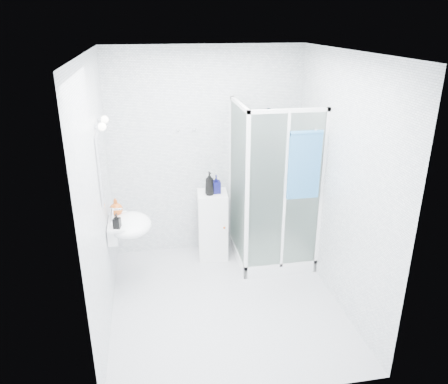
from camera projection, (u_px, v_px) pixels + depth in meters
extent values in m
cube|color=white|center=(225.00, 191.00, 4.26)|extent=(2.40, 2.60, 2.60)
cube|color=silver|center=(225.00, 302.00, 4.74)|extent=(2.40, 2.60, 0.01)
cube|color=silver|center=(225.00, 52.00, 3.78)|extent=(2.40, 2.60, 0.01)
cube|color=white|center=(271.00, 253.00, 5.62)|extent=(0.90, 0.90, 0.12)
cube|color=white|center=(240.00, 105.00, 4.84)|extent=(0.04, 0.90, 0.04)
cube|color=white|center=(289.00, 111.00, 4.51)|extent=(0.90, 0.04, 0.04)
cube|color=white|center=(247.00, 201.00, 4.81)|extent=(0.04, 0.04, 2.00)
cube|color=white|center=(238.00, 184.00, 5.18)|extent=(0.02, 0.82, 1.84)
cube|color=white|center=(285.00, 195.00, 4.85)|extent=(0.82, 0.02, 1.84)
cube|color=white|center=(285.00, 195.00, 4.86)|extent=(0.03, 0.04, 1.84)
cylinder|color=silver|center=(266.00, 148.00, 5.50)|extent=(0.02, 0.02, 1.00)
cylinder|color=silver|center=(268.00, 111.00, 5.30)|extent=(0.09, 0.05, 0.09)
cylinder|color=silver|center=(268.00, 169.00, 5.64)|extent=(0.12, 0.04, 0.12)
cylinder|color=silver|center=(315.00, 129.00, 4.60)|extent=(0.03, 0.05, 0.03)
cube|color=white|center=(114.00, 230.00, 4.69)|extent=(0.10, 0.40, 0.18)
ellipsoid|color=white|center=(130.00, 225.00, 4.70)|extent=(0.46, 0.56, 0.20)
cube|color=white|center=(118.00, 222.00, 4.66)|extent=(0.16, 0.50, 0.02)
cylinder|color=silver|center=(112.00, 215.00, 4.62)|extent=(0.04, 0.04, 0.16)
cylinder|color=silver|center=(116.00, 209.00, 4.60)|extent=(0.12, 0.02, 0.02)
cube|color=white|center=(102.00, 164.00, 4.40)|extent=(0.02, 0.60, 0.70)
cylinder|color=silver|center=(98.00, 127.00, 4.10)|extent=(0.05, 0.04, 0.04)
sphere|color=white|center=(102.00, 127.00, 4.11)|extent=(0.08, 0.08, 0.08)
cylinder|color=silver|center=(100.00, 120.00, 4.39)|extent=(0.05, 0.04, 0.04)
sphere|color=white|center=(104.00, 120.00, 4.40)|extent=(0.08, 0.08, 0.08)
cylinder|color=silver|center=(178.00, 130.00, 5.24)|extent=(0.02, 0.04, 0.02)
sphere|color=silver|center=(178.00, 131.00, 5.22)|extent=(0.03, 0.03, 0.03)
cylinder|color=silver|center=(194.00, 129.00, 5.28)|extent=(0.02, 0.04, 0.02)
sphere|color=silver|center=(195.00, 130.00, 5.25)|extent=(0.03, 0.03, 0.03)
cube|color=white|center=(213.00, 225.00, 5.52)|extent=(0.39, 0.39, 0.87)
cube|color=white|center=(215.00, 231.00, 5.36)|extent=(0.32, 0.03, 0.74)
sphere|color=#C6511C|center=(224.00, 228.00, 5.35)|extent=(0.03, 0.03, 0.03)
cube|color=teal|center=(304.00, 166.00, 4.72)|extent=(0.36, 0.04, 0.74)
cylinder|color=teal|center=(307.00, 133.00, 4.58)|extent=(0.36, 0.05, 0.05)
imported|color=black|center=(210.00, 183.00, 5.25)|extent=(0.13, 0.13, 0.29)
imported|color=#0B0D47|center=(216.00, 184.00, 5.32)|extent=(0.11, 0.11, 0.23)
imported|color=#B34C15|center=(116.00, 207.00, 4.76)|extent=(0.19, 0.19, 0.19)
imported|color=black|center=(117.00, 221.00, 4.46)|extent=(0.09, 0.09, 0.16)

